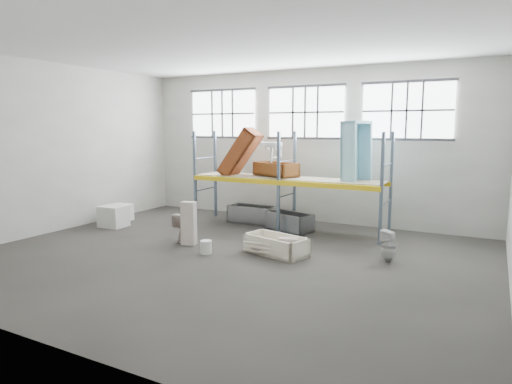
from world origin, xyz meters
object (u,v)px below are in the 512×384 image
Objects in this scene: bathtub_beige at (276,245)px; toilet_white at (389,246)px; rust_tub_flat at (276,169)px; toilet_beige at (186,227)px; steel_tub_right at (290,221)px; steel_tub_left at (253,214)px; cistern_tall at (189,223)px; blue_tub_upright at (356,153)px; bucket at (206,247)px; carton_near at (114,216)px.

toilet_white is at bearing 30.68° from bathtub_beige.
rust_tub_flat is at bearing 131.02° from bathtub_beige.
steel_tub_right is (1.99, 2.54, -0.13)m from toilet_beige.
toilet_beige is 0.51× the size of steel_tub_left.
cistern_tall reaches higher than toilet_beige.
blue_tub_upright reaches higher than toilet_beige.
toilet_beige is 1.49m from bucket.
toilet_white is 3.85m from steel_tub_right.
toilet_beige is 3.44m from rust_tub_flat.
bucket is 0.43× the size of carton_near.
toilet_white reaches higher than bucket.
bathtub_beige is 2.49m from cistern_tall.
bathtub_beige is 1.09× the size of steel_tub_right.
rust_tub_flat is 2.57m from blue_tub_upright.
carton_near is at bearing -80.60° from toilet_white.
toilet_beige reaches higher than steel_tub_right.
steel_tub_right is 0.98× the size of rust_tub_flat.
steel_tub_left is 4.02m from blue_tub_upright.
steel_tub_left is at bearing 142.47° from bathtub_beige.
bathtub_beige is 2.00× the size of toilet_beige.
cistern_tall reaches higher than toilet_white.
bucket is at bearing -138.22° from bathtub_beige.
cistern_tall reaches higher than carton_near.
steel_tub_right is 5.55m from carton_near.
steel_tub_right is 4.38× the size of bucket.
cistern_tall is at bearing -71.82° from toilet_white.
toilet_white is 0.42× the size of blue_tub_upright.
rust_tub_flat is at bearing 156.17° from steel_tub_right.
steel_tub_left is at bearing 74.58° from cistern_tall.
blue_tub_upright is 2.30× the size of carton_near.
rust_tub_flat is (0.91, -0.15, 1.54)m from steel_tub_left.
steel_tub_right is (-3.36, 1.88, -0.11)m from toilet_white.
steel_tub_right is at bearing -169.52° from blue_tub_upright.
cistern_tall is 0.75× the size of steel_tub_left.
carton_near is (-5.10, -2.20, 0.07)m from steel_tub_right.
rust_tub_flat is (-0.60, 0.27, 1.55)m from steel_tub_right.
bucket is at bearing -125.74° from blue_tub_upright.
cistern_tall is 1.54× the size of toilet_white.
carton_near reaches higher than bucket.
blue_tub_upright reaches higher than rust_tub_flat.
bathtub_beige is 2.71m from steel_tub_right.
toilet_white is (5.03, 0.97, -0.20)m from cistern_tall.
rust_tub_flat reaches higher than steel_tub_right.
cistern_tall is 0.80× the size of steel_tub_right.
toilet_beige is at bearing 123.26° from cistern_tall.
rust_tub_flat reaches higher than carton_near.
toilet_white is at bearing -175.48° from toilet_beige.
toilet_beige is 0.53× the size of rust_tub_flat.
bucket is at bearing -102.91° from steel_tub_right.
bathtub_beige is 3.55m from rust_tub_flat.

